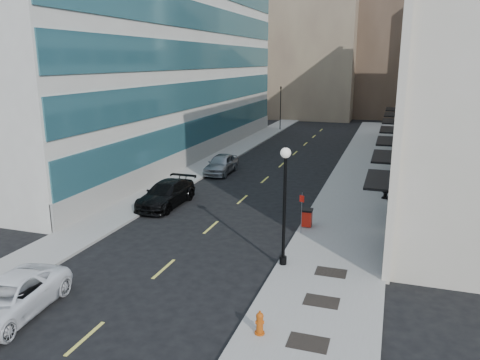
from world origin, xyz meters
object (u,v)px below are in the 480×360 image
Objects in this scene: lamppost at (285,196)px; car_black_pickup at (166,194)px; urn_planter at (385,192)px; sign_post at (302,207)px; trash_bin at (307,217)px; fire_hydrant at (260,323)px; car_white_van at (8,299)px; car_silver_sedan at (221,164)px; traffic_signal at (281,89)px.

car_black_pickup is at bearing 144.29° from lamppost.
car_black_pickup reaches higher than urn_planter.
urn_planter is at bearing 84.15° from sign_post.
trash_bin is at bearing -7.24° from car_black_pickup.
urn_planter is (3.73, 18.96, 0.01)m from fire_hydrant.
trash_bin reaches higher than fire_hydrant.
car_white_van is 24.49m from urn_planter.
car_silver_sedan is 0.85× the size of lamppost.
fire_hydrant is (10.31, -13.00, -0.24)m from car_black_pickup.
lamppost is 13.96m from urn_planter.
sign_post is (9.51, -12.64, 0.83)m from car_silver_sedan.
trash_bin is (-0.47, 11.56, 0.13)m from fire_hydrant.
car_white_van is 5.08× the size of trash_bin.
traffic_signal is 45.36m from lamppost.
car_white_van is 14.67m from car_black_pickup.
fire_hydrant is 0.38× the size of sign_post.
car_silver_sedan is (0.23, 10.00, 0.02)m from car_black_pickup.
sign_post reaches higher than urn_planter.
car_black_pickup is at bearing -92.66° from car_silver_sedan.
traffic_signal is 1.21× the size of lamppost.
sign_post is (-0.57, 10.36, 1.09)m from fire_hydrant.
urn_planter is at bearing 60.99° from fire_hydrant.
trash_bin is at bearing -74.17° from traffic_signal.
car_silver_sedan is at bearing 129.53° from trash_bin.
lamppost is at bearing -91.53° from trash_bin.
traffic_signal is at bearing 105.33° from trash_bin.
trash_bin is 0.45× the size of sign_post.
urn_planter is (14.04, 5.95, -0.23)m from car_black_pickup.
car_white_van is 0.94× the size of car_black_pickup.
car_white_van is 6.00× the size of fire_hydrant.
lamppost is at bearing -76.21° from traffic_signal.
sign_post is at bearing 47.86° from car_white_van.
trash_bin is at bearing 105.95° from sign_post.
traffic_signal reaches higher than car_white_van.
sign_post reaches higher than car_white_van.
car_black_pickup is 6.35× the size of fire_hydrant.
traffic_signal is 37.33m from car_black_pickup.
car_black_pickup is at bearing -157.03° from urn_planter.
urn_planter is at bearing 59.92° from trash_bin.
car_black_pickup is at bearing -174.48° from sign_post.
sign_post is at bearing 90.00° from lamppost.
urn_planter is (13.24, 20.60, -0.15)m from car_white_van.
car_silver_sedan is 14.40m from urn_planter.
car_silver_sedan reaches higher than car_black_pickup.
trash_bin is (10.90, -38.45, -5.00)m from traffic_signal.
lamppost is (-0.57, 6.00, 2.95)m from fire_hydrant.
car_silver_sedan reaches higher than trash_bin.
fire_hydrant is (10.08, -23.00, -0.26)m from car_silver_sedan.
fire_hydrant is 0.15× the size of lamppost.
car_silver_sedan is 5.52× the size of fire_hydrant.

